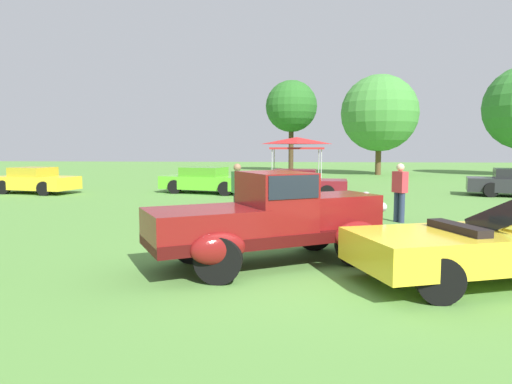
{
  "coord_description": "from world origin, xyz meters",
  "views": [
    {
      "loc": [
        0.1,
        -7.81,
        2.14
      ],
      "look_at": [
        -0.71,
        1.75,
        1.21
      ],
      "focal_mm": 32.07,
      "sensor_mm": 36.0,
      "label": 1
    }
  ],
  "objects_px": {
    "show_car_lime": "(206,180)",
    "show_car_burgundy": "(298,184)",
    "feature_pickup_truck": "(271,218)",
    "show_car_yellow": "(35,181)",
    "spectator_between_cars": "(237,191)",
    "canopy_tent_left_field": "(297,142)",
    "neighbor_convertible": "(485,246)",
    "spectator_by_row": "(400,191)"
  },
  "relations": [
    {
      "from": "feature_pickup_truck",
      "to": "canopy_tent_left_field",
      "type": "bearing_deg",
      "value": 88.24
    },
    {
      "from": "feature_pickup_truck",
      "to": "spectator_between_cars",
      "type": "distance_m",
      "value": 4.76
    },
    {
      "from": "spectator_between_cars",
      "to": "canopy_tent_left_field",
      "type": "distance_m",
      "value": 12.46
    },
    {
      "from": "show_car_yellow",
      "to": "show_car_burgundy",
      "type": "relative_size",
      "value": 0.99
    },
    {
      "from": "spectator_between_cars",
      "to": "canopy_tent_left_field",
      "type": "bearing_deg",
      "value": 82.01
    },
    {
      "from": "show_car_yellow",
      "to": "show_car_burgundy",
      "type": "distance_m",
      "value": 12.29
    },
    {
      "from": "show_car_yellow",
      "to": "spectator_by_row",
      "type": "xyz_separation_m",
      "value": [
        15.11,
        -7.07,
        0.32
      ]
    },
    {
      "from": "show_car_yellow",
      "to": "show_car_lime",
      "type": "xyz_separation_m",
      "value": [
        7.97,
        0.78,
        0.0
      ]
    },
    {
      "from": "feature_pickup_truck",
      "to": "show_car_lime",
      "type": "distance_m",
      "value": 13.45
    },
    {
      "from": "show_car_burgundy",
      "to": "spectator_between_cars",
      "type": "bearing_deg",
      "value": -105.21
    },
    {
      "from": "show_car_burgundy",
      "to": "spectator_by_row",
      "type": "height_order",
      "value": "spectator_by_row"
    },
    {
      "from": "show_car_lime",
      "to": "canopy_tent_left_field",
      "type": "distance_m",
      "value": 6.07
    },
    {
      "from": "show_car_yellow",
      "to": "spectator_between_cars",
      "type": "xyz_separation_m",
      "value": [
        10.49,
        -7.53,
        0.32
      ]
    },
    {
      "from": "show_car_lime",
      "to": "show_car_burgundy",
      "type": "xyz_separation_m",
      "value": [
        4.28,
        -1.85,
        -0.0
      ]
    },
    {
      "from": "show_car_yellow",
      "to": "feature_pickup_truck",
      "type": "bearing_deg",
      "value": -46.09
    },
    {
      "from": "feature_pickup_truck",
      "to": "show_car_yellow",
      "type": "xyz_separation_m",
      "value": [
        -11.69,
        12.14,
        -0.27
      ]
    },
    {
      "from": "neighbor_convertible",
      "to": "show_car_yellow",
      "type": "relative_size",
      "value": 1.1
    },
    {
      "from": "show_car_lime",
      "to": "show_car_burgundy",
      "type": "bearing_deg",
      "value": -23.39
    },
    {
      "from": "show_car_yellow",
      "to": "canopy_tent_left_field",
      "type": "bearing_deg",
      "value": 21.14
    },
    {
      "from": "spectator_by_row",
      "to": "canopy_tent_left_field",
      "type": "height_order",
      "value": "canopy_tent_left_field"
    },
    {
      "from": "show_car_burgundy",
      "to": "canopy_tent_left_field",
      "type": "xyz_separation_m",
      "value": [
        -0.04,
        5.79,
        1.82
      ]
    },
    {
      "from": "feature_pickup_truck",
      "to": "neighbor_convertible",
      "type": "distance_m",
      "value": 3.55
    },
    {
      "from": "show_car_lime",
      "to": "show_car_yellow",
      "type": "bearing_deg",
      "value": -174.4
    },
    {
      "from": "neighbor_convertible",
      "to": "show_car_yellow",
      "type": "bearing_deg",
      "value": 139.57
    },
    {
      "from": "show_car_lime",
      "to": "canopy_tent_left_field",
      "type": "relative_size",
      "value": 1.63
    },
    {
      "from": "neighbor_convertible",
      "to": "spectator_by_row",
      "type": "relative_size",
      "value": 2.66
    },
    {
      "from": "feature_pickup_truck",
      "to": "canopy_tent_left_field",
      "type": "height_order",
      "value": "canopy_tent_left_field"
    },
    {
      "from": "neighbor_convertible",
      "to": "show_car_burgundy",
      "type": "distance_m",
      "value": 12.19
    },
    {
      "from": "neighbor_convertible",
      "to": "show_car_burgundy",
      "type": "height_order",
      "value": "neighbor_convertible"
    },
    {
      "from": "show_car_yellow",
      "to": "show_car_burgundy",
      "type": "height_order",
      "value": "same"
    },
    {
      "from": "neighbor_convertible",
      "to": "canopy_tent_left_field",
      "type": "bearing_deg",
      "value": 99.46
    },
    {
      "from": "spectator_by_row",
      "to": "show_car_lime",
      "type": "bearing_deg",
      "value": 132.31
    },
    {
      "from": "neighbor_convertible",
      "to": "show_car_lime",
      "type": "xyz_separation_m",
      "value": [
        -7.18,
        13.69,
        0.02
      ]
    },
    {
      "from": "feature_pickup_truck",
      "to": "canopy_tent_left_field",
      "type": "relative_size",
      "value": 1.61
    },
    {
      "from": "feature_pickup_truck",
      "to": "neighbor_convertible",
      "type": "relative_size",
      "value": 1.02
    },
    {
      "from": "neighbor_convertible",
      "to": "spectator_by_row",
      "type": "xyz_separation_m",
      "value": [
        -0.04,
        5.84,
        0.34
      ]
    },
    {
      "from": "show_car_burgundy",
      "to": "canopy_tent_left_field",
      "type": "distance_m",
      "value": 6.07
    },
    {
      "from": "feature_pickup_truck",
      "to": "show_car_burgundy",
      "type": "height_order",
      "value": "feature_pickup_truck"
    },
    {
      "from": "show_car_burgundy",
      "to": "canopy_tent_left_field",
      "type": "bearing_deg",
      "value": 90.36
    },
    {
      "from": "show_car_burgundy",
      "to": "spectator_by_row",
      "type": "bearing_deg",
      "value": -64.46
    },
    {
      "from": "show_car_lime",
      "to": "canopy_tent_left_field",
      "type": "bearing_deg",
      "value": 42.88
    },
    {
      "from": "show_car_lime",
      "to": "spectator_by_row",
      "type": "distance_m",
      "value": 10.62
    }
  ]
}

